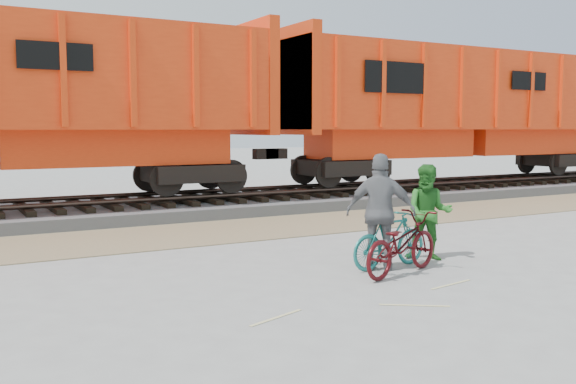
% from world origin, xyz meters
% --- Properties ---
extents(ground, '(120.00, 120.00, 0.00)m').
position_xyz_m(ground, '(0.00, 0.00, 0.00)').
color(ground, '#9E9E99').
rests_on(ground, ground).
extents(gravel_strip, '(120.00, 3.00, 0.02)m').
position_xyz_m(gravel_strip, '(0.00, 5.50, 0.01)').
color(gravel_strip, tan).
rests_on(gravel_strip, ground).
extents(ballast_bed, '(120.00, 4.00, 0.30)m').
position_xyz_m(ballast_bed, '(0.00, 9.00, 0.15)').
color(ballast_bed, slate).
rests_on(ballast_bed, ground).
extents(track, '(120.00, 2.60, 0.24)m').
position_xyz_m(track, '(0.00, 9.00, 0.47)').
color(track, black).
rests_on(track, ballast_bed).
extents(hopper_car_right, '(14.00, 3.13, 4.65)m').
position_xyz_m(hopper_car_right, '(11.58, 9.00, 3.01)').
color(hopper_car_right, black).
rests_on(hopper_car_right, track).
extents(bicycle_teal, '(1.60, 0.60, 0.94)m').
position_xyz_m(bicycle_teal, '(1.92, 0.74, 0.47)').
color(bicycle_teal, '#1E7872').
rests_on(bicycle_teal, ground).
extents(bicycle_maroon, '(1.94, 1.17, 0.96)m').
position_xyz_m(bicycle_maroon, '(1.80, 0.29, 0.48)').
color(bicycle_maroon, '#430B0E').
rests_on(bicycle_maroon, ground).
extents(person_man, '(1.01, 1.01, 1.66)m').
position_xyz_m(person_man, '(2.92, 0.94, 0.83)').
color(person_man, '#256D23').
rests_on(person_man, ground).
extents(person_woman, '(1.13, 1.07, 1.87)m').
position_xyz_m(person_woman, '(1.70, 0.69, 0.94)').
color(person_woman, slate).
rests_on(person_woman, ground).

